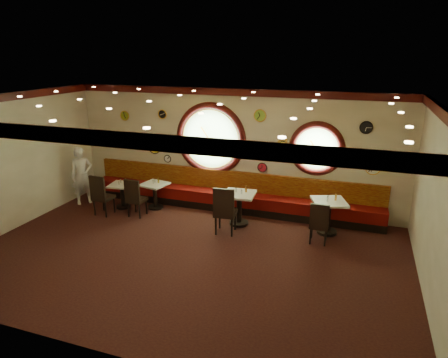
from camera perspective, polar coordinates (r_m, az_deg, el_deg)
The scene contains 49 objects.
floor at distance 8.57m, azimuth -5.25°, elevation -10.79°, with size 9.00×6.00×0.00m, color black.
ceiling at distance 7.59m, azimuth -5.93°, elevation 10.96°, with size 9.00×6.00×0.02m, color #B58533.
wall_back at distance 10.63m, azimuth 1.16°, elevation 4.21°, with size 9.00×0.02×3.20m, color beige.
wall_front at distance 5.57m, azimuth -18.64°, elevation -9.75°, with size 9.00×0.02×3.20m, color beige.
wall_left at distance 10.58m, azimuth -28.36°, elevation 1.99°, with size 0.02×6.00×3.20m, color beige.
wall_right at distance 7.39m, azimuth 28.20°, elevation -4.11°, with size 0.02×6.00×3.20m, color beige.
molding_back at distance 10.33m, azimuth 1.12°, elevation 12.32°, with size 9.00×0.10×0.18m, color #3D0C0B.
molding_front at distance 5.11m, azimuth -19.95°, elevation 5.73°, with size 9.00×0.10×0.18m, color #3D0C0B.
molding_left at distance 10.29m, azimuth -29.39°, elevation 10.08°, with size 0.10×6.00×0.18m, color #3D0C0B.
banquette_base at distance 10.83m, azimuth 0.65°, elevation -3.86°, with size 8.00×0.55×0.20m, color black.
banquette_seat at distance 10.74m, azimuth 0.65°, elevation -2.62°, with size 8.00×0.55×0.30m, color #5B0907.
banquette_back at distance 10.80m, azimuth 1.03°, elevation -0.25°, with size 8.00×0.10×0.55m, color #651208.
porthole_left_glass at distance 10.76m, azimuth -1.90°, elevation 5.74°, with size 1.66×1.66×0.02m, color #92D07D.
porthole_left_frame at distance 10.75m, azimuth -1.93°, elevation 5.73°, with size 1.98×1.98×0.18m, color #3D0C0B.
porthole_left_ring at distance 10.72m, azimuth -1.98°, elevation 5.69°, with size 1.61×1.61×0.03m, color gold.
porthole_right_glass at distance 10.14m, azimuth 13.10°, elevation 4.24°, with size 1.10×1.10×0.02m, color #92D07D.
porthole_right_frame at distance 10.12m, azimuth 13.09°, elevation 4.23°, with size 1.38×1.38×0.18m, color #3D0C0B.
porthole_right_ring at distance 10.09m, azimuth 13.07°, elevation 4.19°, with size 1.09×1.09×0.03m, color gold.
wall_clock_0 at distance 12.18m, azimuth -15.30°, elevation 5.09°, with size 0.32×0.32×0.03m, color red.
wall_clock_1 at distance 9.94m, azimuth 19.66°, elevation 6.95°, with size 0.28×0.28×0.03m, color black.
wall_clock_2 at distance 11.20m, azimuth -8.78°, elevation 9.13°, with size 0.24×0.24×0.03m, color black.
wall_clock_3 at distance 10.19m, azimuth 8.37°, elevation 5.45°, with size 0.22×0.22×0.03m, color #E6C04C.
wall_clock_4 at distance 10.21m, azimuth 5.18°, elevation 9.01°, with size 0.30×0.30×0.03m, color #87BB3A.
wall_clock_5 at distance 11.40m, azimuth -8.05°, elevation 2.90°, with size 0.20×0.20×0.03m, color white.
wall_clock_6 at distance 11.82m, azimuth -13.98°, elevation 8.77°, with size 0.26×0.26×0.03m, color #92AC22.
wall_clock_7 at distance 11.52m, azimuth -9.89°, elevation 4.50°, with size 0.36×0.36×0.03m, color yellow.
wall_clock_8 at distance 10.47m, azimuth 5.50°, elevation 1.66°, with size 0.24×0.24×0.03m, color red.
wall_clock_9 at distance 10.15m, azimuth 20.52°, elevation 1.54°, with size 0.34×0.34×0.03m, color white.
table_a at distance 11.19m, azimuth -14.35°, elevation -1.92°, with size 0.69×0.69×0.68m.
table_b at distance 10.96m, azimuth -9.85°, elevation -1.94°, with size 0.75×0.75×0.71m.
table_c at distance 9.78m, azimuth 2.19°, elevation -3.69°, with size 0.80×0.80×0.82m.
table_d at distance 9.61m, azimuth 14.67°, elevation -4.68°, with size 0.95×0.95×0.81m.
chair_a at distance 10.75m, azimuth -17.22°, elevation -1.89°, with size 0.48×0.48×0.67m.
chair_b at distance 10.44m, azimuth -12.67°, elevation -2.30°, with size 0.44×0.44×0.63m.
chair_c at distance 9.19m, azimuth 0.09°, elevation -4.13°, with size 0.53×0.53×0.72m.
chair_d at distance 9.02m, azimuth 13.45°, elevation -5.82°, with size 0.42×0.42×0.60m.
condiment_a_salt at distance 11.20m, azimuth -14.54°, elevation -0.31°, with size 0.04×0.04×0.10m, color silver.
condiment_b_salt at distance 10.93m, azimuth -9.86°, elevation -0.30°, with size 0.03×0.03×0.09m, color silver.
condiment_c_salt at distance 9.72m, azimuth 1.74°, elevation -1.56°, with size 0.04×0.04×0.11m, color #BCBDC1.
condiment_d_salt at distance 9.57m, azimuth 14.63°, elevation -2.52°, with size 0.04×0.04×0.10m, color silver.
condiment_a_pepper at distance 11.07m, azimuth -14.78°, elevation -0.56°, with size 0.03×0.03×0.09m, color silver.
condiment_b_pepper at distance 10.86m, azimuth -10.08°, elevation -0.39°, with size 0.04×0.04×0.10m, color silver.
condiment_c_pepper at distance 9.61m, azimuth 2.53°, elevation -1.83°, with size 0.04×0.04×0.10m, color silver.
condiment_d_pepper at distance 9.42m, azimuth 14.57°, elevation -2.79°, with size 0.04×0.04×0.11m, color silver.
condiment_a_bottle at distance 11.06m, azimuth -13.85°, elevation -0.33°, with size 0.05×0.05×0.15m, color gold.
condiment_b_bottle at distance 10.90m, azimuth -9.36°, elevation -0.19°, with size 0.04×0.04×0.14m, color gold.
condiment_c_bottle at distance 9.72m, azimuth 3.17°, elevation -1.42°, with size 0.05×0.05×0.16m, color orange.
condiment_d_bottle at distance 9.54m, azimuth 15.68°, elevation -2.50°, with size 0.05×0.05×0.16m, color gold.
waiter at distance 11.74m, azimuth -19.61°, elevation 0.47°, with size 0.59×0.39×1.62m, color white.
Camera 1 is at (3.19, -6.83, 4.08)m, focal length 32.00 mm.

